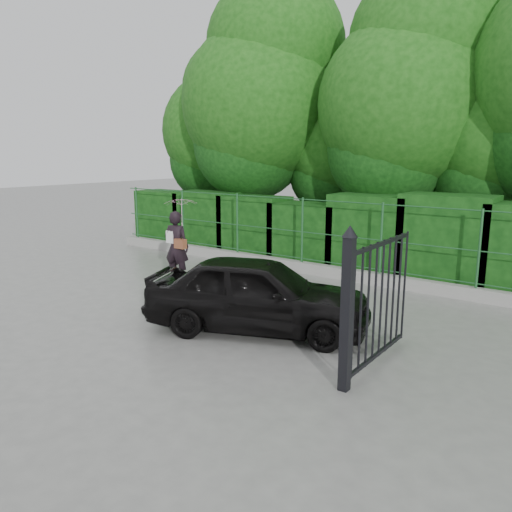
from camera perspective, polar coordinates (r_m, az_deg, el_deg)
The scene contains 8 objects.
ground at distance 10.90m, azimuth -9.17°, elevation -6.03°, with size 80.00×80.00×0.00m, color gray.
kerb at distance 14.24m, azimuth 3.85°, elevation -1.05°, with size 14.00×0.25×0.30m, color #9E9E99.
fence at distance 13.93m, azimuth 4.68°, elevation 3.04°, with size 14.13×0.06×1.80m.
hedge at distance 14.81m, azimuth 6.71°, elevation 2.85°, with size 14.20×1.20×2.29m.
trees at distance 16.28m, azimuth 14.07°, elevation 16.06°, with size 17.10×6.15×8.08m.
gate at distance 7.40m, azimuth 12.00°, elevation -5.13°, with size 0.22×2.33×2.36m.
woman at distance 12.92m, azimuth -8.81°, elevation 2.96°, with size 0.95×0.86×2.18m.
car at distance 9.35m, azimuth 0.19°, elevation -4.32°, with size 1.69×4.19×1.43m, color black.
Camera 1 is at (7.50, -7.19, 3.31)m, focal length 35.00 mm.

